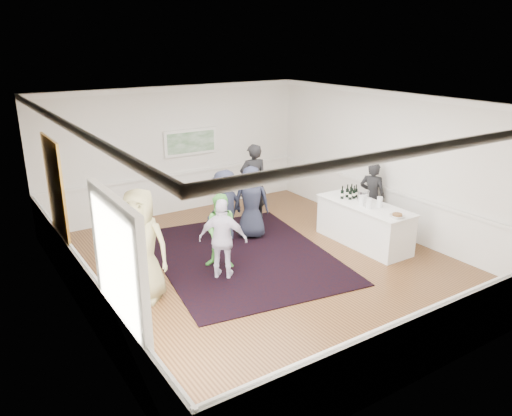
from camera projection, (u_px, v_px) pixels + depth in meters
floor at (264, 266)px, 9.89m from camera, size 8.00×8.00×0.00m
ceiling at (265, 102)px, 8.85m from camera, size 7.00×8.00×0.02m
wall_left at (74, 225)px, 7.56m from camera, size 0.02×8.00×3.20m
wall_right at (394, 164)px, 11.18m from camera, size 0.02×8.00×3.20m
wall_back at (176, 150)px, 12.54m from camera, size 7.00×0.02×3.20m
wall_front at (444, 266)px, 6.20m from camera, size 7.00×0.02×3.20m
wainscoting at (264, 243)px, 9.73m from camera, size 7.00×8.00×1.00m
mirror at (56, 191)px, 8.55m from camera, size 0.05×1.25×1.85m
doorway at (119, 284)px, 6.14m from camera, size 0.10×1.78×2.56m
landscape_painting at (191, 142)px, 12.65m from camera, size 1.44×0.06×0.66m
area_rug at (243, 256)px, 10.33m from camera, size 3.99×4.87×0.02m
serving_table at (364, 224)px, 10.82m from camera, size 0.86×2.25×0.91m
bartender at (372, 196)px, 11.51m from camera, size 0.62×0.71×1.63m
guest_tan at (141, 246)px, 8.34m from camera, size 1.14×1.12×1.98m
guest_green at (223, 231)px, 9.62m from camera, size 0.92×0.90×1.49m
guest_lilac at (223, 239)px, 9.18m from camera, size 0.93×0.87×1.54m
guest_dark_a at (225, 206)px, 10.90m from camera, size 1.17×0.88×1.60m
guest_dark_b at (253, 182)px, 12.18m from camera, size 0.77×0.59×1.89m
guest_navy at (251, 202)px, 11.08m from camera, size 0.95×0.83×1.64m
wine_bottles at (350, 191)px, 11.04m from camera, size 0.40×0.24×0.31m
juice_pitchers at (370, 202)px, 10.45m from camera, size 0.37×0.40×0.24m
ice_bucket at (363, 196)px, 10.81m from camera, size 0.26×0.26×0.25m
nut_bowl at (397, 216)px, 9.87m from camera, size 0.29×0.29×0.08m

